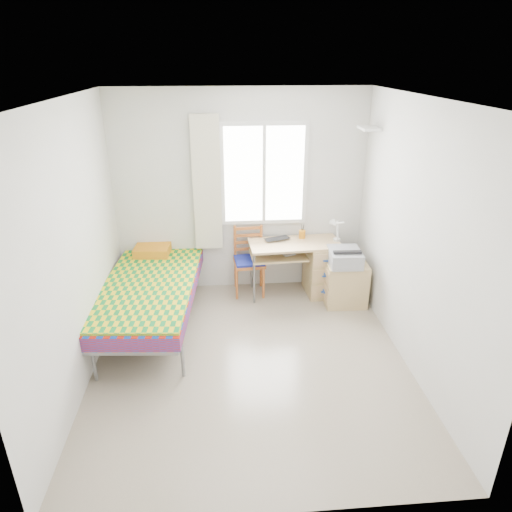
{
  "coord_description": "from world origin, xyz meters",
  "views": [
    {
      "loc": [
        -0.27,
        -3.91,
        2.92
      ],
      "look_at": [
        0.1,
        0.55,
        0.95
      ],
      "focal_mm": 32.0,
      "sensor_mm": 36.0,
      "label": 1
    }
  ],
  "objects_px": {
    "desk": "(317,265)",
    "cabinet": "(345,283)",
    "chair": "(249,256)",
    "printer": "(345,257)",
    "bed": "(150,286)"
  },
  "relations": [
    {
      "from": "desk",
      "to": "cabinet",
      "type": "height_order",
      "value": "desk"
    },
    {
      "from": "cabinet",
      "to": "printer",
      "type": "bearing_deg",
      "value": -140.24
    },
    {
      "from": "desk",
      "to": "printer",
      "type": "height_order",
      "value": "printer"
    },
    {
      "from": "cabinet",
      "to": "bed",
      "type": "bearing_deg",
      "value": -172.21
    },
    {
      "from": "bed",
      "to": "desk",
      "type": "distance_m",
      "value": 2.16
    },
    {
      "from": "bed",
      "to": "chair",
      "type": "relative_size",
      "value": 2.55
    },
    {
      "from": "desk",
      "to": "chair",
      "type": "relative_size",
      "value": 1.32
    },
    {
      "from": "bed",
      "to": "desk",
      "type": "bearing_deg",
      "value": 19.29
    },
    {
      "from": "bed",
      "to": "cabinet",
      "type": "distance_m",
      "value": 2.41
    },
    {
      "from": "chair",
      "to": "printer",
      "type": "relative_size",
      "value": 1.96
    },
    {
      "from": "cabinet",
      "to": "chair",
      "type": "bearing_deg",
      "value": 162.34
    },
    {
      "from": "desk",
      "to": "cabinet",
      "type": "bearing_deg",
      "value": -48.01
    },
    {
      "from": "bed",
      "to": "chair",
      "type": "xyz_separation_m",
      "value": [
        1.2,
        0.67,
        0.04
      ]
    },
    {
      "from": "bed",
      "to": "desk",
      "type": "relative_size",
      "value": 1.92
    },
    {
      "from": "bed",
      "to": "cabinet",
      "type": "xyz_separation_m",
      "value": [
        2.39,
        0.25,
        -0.19
      ]
    }
  ]
}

